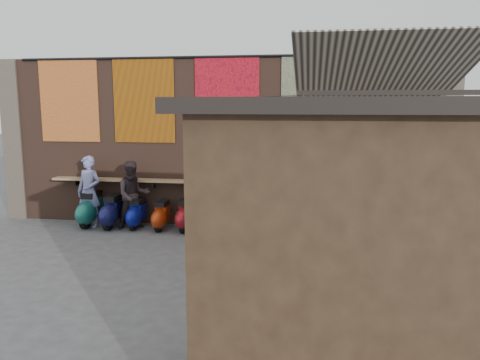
{
  "coord_description": "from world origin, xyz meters",
  "views": [
    {
      "loc": [
        2.25,
        -8.28,
        2.89
      ],
      "look_at": [
        0.8,
        1.2,
        1.35
      ],
      "focal_mm": 35.0,
      "sensor_mm": 36.0,
      "label": 1
    }
  ],
  "objects_px": {
    "scooter_stool_2": "(137,214)",
    "scooter_stool_8": "(283,218)",
    "scooter_stool_6": "(232,217)",
    "scooter_stool_3": "(161,216)",
    "shopper_tan": "(355,219)",
    "market_stall": "(349,264)",
    "diner_left": "(89,191)",
    "shopper_navy": "(345,209)",
    "scooter_stool_9": "(308,218)",
    "shelf_box": "(253,177)",
    "diner_right": "(133,195)",
    "shopper_grey": "(422,217)",
    "scooter_stool_0": "(90,209)",
    "scooter_stool_7": "(259,219)",
    "scooter_stool_4": "(186,215)",
    "scooter_stool_5": "(208,215)",
    "scooter_stool_1": "(112,212)"
  },
  "relations": [
    {
      "from": "scooter_stool_2",
      "to": "scooter_stool_8",
      "type": "distance_m",
      "value": 3.46
    },
    {
      "from": "scooter_stool_2",
      "to": "scooter_stool_6",
      "type": "height_order",
      "value": "scooter_stool_6"
    },
    {
      "from": "scooter_stool_3",
      "to": "shopper_tan",
      "type": "distance_m",
      "value": 4.64
    },
    {
      "from": "market_stall",
      "to": "diner_left",
      "type": "bearing_deg",
      "value": 134.79
    },
    {
      "from": "shopper_navy",
      "to": "scooter_stool_8",
      "type": "bearing_deg",
      "value": -48.91
    },
    {
      "from": "scooter_stool_9",
      "to": "scooter_stool_3",
      "type": "bearing_deg",
      "value": -179.4
    },
    {
      "from": "shopper_tan",
      "to": "shelf_box",
      "type": "bearing_deg",
      "value": 97.22
    },
    {
      "from": "scooter_stool_9",
      "to": "diner_right",
      "type": "height_order",
      "value": "diner_right"
    },
    {
      "from": "diner_left",
      "to": "shopper_grey",
      "type": "height_order",
      "value": "shopper_grey"
    },
    {
      "from": "scooter_stool_0",
      "to": "shopper_tan",
      "type": "xyz_separation_m",
      "value": [
        6.02,
        -1.92,
        0.46
      ]
    },
    {
      "from": "diner_left",
      "to": "shopper_grey",
      "type": "bearing_deg",
      "value": -2.94
    },
    {
      "from": "shelf_box",
      "to": "scooter_stool_8",
      "type": "xyz_separation_m",
      "value": [
        0.72,
        -0.25,
        -0.87
      ]
    },
    {
      "from": "scooter_stool_7",
      "to": "scooter_stool_9",
      "type": "height_order",
      "value": "scooter_stool_9"
    },
    {
      "from": "scooter_stool_4",
      "to": "scooter_stool_6",
      "type": "height_order",
      "value": "scooter_stool_4"
    },
    {
      "from": "scooter_stool_5",
      "to": "scooter_stool_8",
      "type": "relative_size",
      "value": 1.07
    },
    {
      "from": "shelf_box",
      "to": "shopper_grey",
      "type": "bearing_deg",
      "value": -33.76
    },
    {
      "from": "diner_left",
      "to": "shopper_tan",
      "type": "xyz_separation_m",
      "value": [
        6.01,
        -1.89,
        0.01
      ]
    },
    {
      "from": "scooter_stool_5",
      "to": "shopper_grey",
      "type": "bearing_deg",
      "value": -23.4
    },
    {
      "from": "shopper_navy",
      "to": "scooter_stool_3",
      "type": "bearing_deg",
      "value": -22.14
    },
    {
      "from": "scooter_stool_5",
      "to": "shopper_tan",
      "type": "distance_m",
      "value": 3.65
    },
    {
      "from": "scooter_stool_2",
      "to": "scooter_stool_4",
      "type": "bearing_deg",
      "value": -1.64
    },
    {
      "from": "scooter_stool_7",
      "to": "shopper_tan",
      "type": "distance_m",
      "value": 2.74
    },
    {
      "from": "scooter_stool_2",
      "to": "diner_left",
      "type": "distance_m",
      "value": 1.27
    },
    {
      "from": "shelf_box",
      "to": "scooter_stool_4",
      "type": "relative_size",
      "value": 0.83
    },
    {
      "from": "scooter_stool_0",
      "to": "shopper_grey",
      "type": "bearing_deg",
      "value": -14.93
    },
    {
      "from": "scooter_stool_0",
      "to": "scooter_stool_3",
      "type": "bearing_deg",
      "value": -2.29
    },
    {
      "from": "scooter_stool_2",
      "to": "shopper_tan",
      "type": "height_order",
      "value": "shopper_tan"
    },
    {
      "from": "scooter_stool_7",
      "to": "scooter_stool_2",
      "type": "bearing_deg",
      "value": 179.11
    },
    {
      "from": "diner_right",
      "to": "market_stall",
      "type": "xyz_separation_m",
      "value": [
        4.5,
        -5.95,
        0.61
      ]
    },
    {
      "from": "shelf_box",
      "to": "scooter_stool_3",
      "type": "bearing_deg",
      "value": -170.83
    },
    {
      "from": "scooter_stool_1",
      "to": "scooter_stool_7",
      "type": "bearing_deg",
      "value": 0.24
    },
    {
      "from": "scooter_stool_8",
      "to": "market_stall",
      "type": "bearing_deg",
      "value": -80.82
    },
    {
      "from": "shopper_tan",
      "to": "shopper_grey",
      "type": "bearing_deg",
      "value": -36.05
    },
    {
      "from": "scooter_stool_1",
      "to": "scooter_stool_4",
      "type": "distance_m",
      "value": 1.79
    },
    {
      "from": "scooter_stool_5",
      "to": "diner_right",
      "type": "xyz_separation_m",
      "value": [
        -1.81,
        0.04,
        0.41
      ]
    },
    {
      "from": "scooter_stool_3",
      "to": "scooter_stool_6",
      "type": "relative_size",
      "value": 0.95
    },
    {
      "from": "scooter_stool_8",
      "to": "scooter_stool_9",
      "type": "relative_size",
      "value": 0.92
    },
    {
      "from": "shopper_tan",
      "to": "market_stall",
      "type": "xyz_separation_m",
      "value": [
        -0.42,
        -4.06,
        0.55
      ]
    },
    {
      "from": "scooter_stool_2",
      "to": "scooter_stool_7",
      "type": "xyz_separation_m",
      "value": [
        2.91,
        -0.05,
        -0.0
      ]
    },
    {
      "from": "scooter_stool_4",
      "to": "market_stall",
      "type": "distance_m",
      "value": 6.84
    },
    {
      "from": "scooter_stool_3",
      "to": "scooter_stool_0",
      "type": "bearing_deg",
      "value": 177.71
    },
    {
      "from": "shopper_navy",
      "to": "scooter_stool_4",
      "type": "bearing_deg",
      "value": -24.67
    },
    {
      "from": "scooter_stool_6",
      "to": "scooter_stool_7",
      "type": "relative_size",
      "value": 1.03
    },
    {
      "from": "scooter_stool_6",
      "to": "shopper_navy",
      "type": "height_order",
      "value": "shopper_navy"
    },
    {
      "from": "scooter_stool_8",
      "to": "market_stall",
      "type": "distance_m",
      "value": 6.17
    },
    {
      "from": "scooter_stool_1",
      "to": "shopper_navy",
      "type": "distance_m",
      "value": 5.44
    },
    {
      "from": "scooter_stool_0",
      "to": "scooter_stool_5",
      "type": "height_order",
      "value": "scooter_stool_0"
    },
    {
      "from": "scooter_stool_4",
      "to": "scooter_stool_6",
      "type": "xyz_separation_m",
      "value": [
        1.09,
        0.03,
        -0.01
      ]
    },
    {
      "from": "scooter_stool_5",
      "to": "shelf_box",
      "type": "bearing_deg",
      "value": 18.82
    },
    {
      "from": "scooter_stool_3",
      "to": "scooter_stool_7",
      "type": "relative_size",
      "value": 0.98
    }
  ]
}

